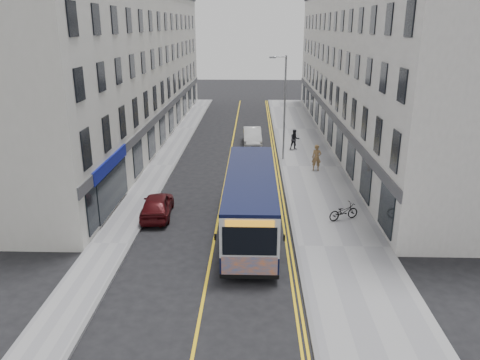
# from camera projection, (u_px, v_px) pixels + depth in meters

# --- Properties ---
(ground) EXTENTS (140.00, 140.00, 0.00)m
(ground) POSITION_uv_depth(u_px,v_px,m) (215.00, 236.00, 23.66)
(ground) COLOR black
(ground) RESTS_ON ground
(pavement_east) EXTENTS (4.50, 64.00, 0.12)m
(pavement_east) POSITION_uv_depth(u_px,v_px,m) (311.00, 167.00, 34.84)
(pavement_east) COLOR gray
(pavement_east) RESTS_ON ground
(pavement_west) EXTENTS (2.00, 64.00, 0.12)m
(pavement_west) POSITION_uv_depth(u_px,v_px,m) (162.00, 166.00, 35.15)
(pavement_west) COLOR gray
(pavement_west) RESTS_ON ground
(kerb_east) EXTENTS (0.18, 64.00, 0.13)m
(kerb_east) POSITION_uv_depth(u_px,v_px,m) (281.00, 167.00, 34.90)
(kerb_east) COLOR slate
(kerb_east) RESTS_ON ground
(kerb_west) EXTENTS (0.18, 64.00, 0.13)m
(kerb_west) POSITION_uv_depth(u_px,v_px,m) (175.00, 166.00, 35.12)
(kerb_west) COLOR slate
(kerb_west) RESTS_ON ground
(road_centre_line) EXTENTS (0.12, 64.00, 0.01)m
(road_centre_line) POSITION_uv_depth(u_px,v_px,m) (228.00, 167.00, 35.03)
(road_centre_line) COLOR yellow
(road_centre_line) RESTS_ON ground
(road_dbl_yellow_inner) EXTENTS (0.10, 64.00, 0.01)m
(road_dbl_yellow_inner) POSITION_uv_depth(u_px,v_px,m) (275.00, 167.00, 34.93)
(road_dbl_yellow_inner) COLOR yellow
(road_dbl_yellow_inner) RESTS_ON ground
(road_dbl_yellow_outer) EXTENTS (0.10, 64.00, 0.01)m
(road_dbl_yellow_outer) POSITION_uv_depth(u_px,v_px,m) (278.00, 167.00, 34.93)
(road_dbl_yellow_outer) COLOR yellow
(road_dbl_yellow_outer) RESTS_ON ground
(terrace_east) EXTENTS (6.00, 46.00, 13.00)m
(terrace_east) POSITION_uv_depth(u_px,v_px,m) (363.00, 68.00, 41.18)
(terrace_east) COLOR white
(terrace_east) RESTS_ON ground
(terrace_west) EXTENTS (6.00, 46.00, 13.00)m
(terrace_west) POSITION_uv_depth(u_px,v_px,m) (132.00, 67.00, 41.76)
(terrace_west) COLOR silver
(terrace_west) RESTS_ON ground
(streetlamp) EXTENTS (1.32, 0.18, 8.00)m
(streetlamp) POSITION_uv_depth(u_px,v_px,m) (284.00, 105.00, 35.42)
(streetlamp) COLOR gray
(streetlamp) RESTS_ON ground
(city_bus) EXTENTS (2.50, 10.72, 3.11)m
(city_bus) POSITION_uv_depth(u_px,v_px,m) (251.00, 200.00, 23.72)
(city_bus) COLOR black
(city_bus) RESTS_ON ground
(bicycle) EXTENTS (1.86, 1.27, 0.93)m
(bicycle) POSITION_uv_depth(u_px,v_px,m) (344.00, 212.00, 25.17)
(bicycle) COLOR black
(bicycle) RESTS_ON pavement_east
(pedestrian_near) EXTENTS (0.73, 0.52, 1.88)m
(pedestrian_near) POSITION_uv_depth(u_px,v_px,m) (317.00, 158.00, 33.59)
(pedestrian_near) COLOR olive
(pedestrian_near) RESTS_ON pavement_east
(pedestrian_far) EXTENTS (0.96, 0.82, 1.71)m
(pedestrian_far) POSITION_uv_depth(u_px,v_px,m) (295.00, 140.00, 39.19)
(pedestrian_far) COLOR black
(pedestrian_far) RESTS_ON pavement_east
(car_white) EXTENTS (1.72, 4.45, 1.44)m
(car_white) POSITION_uv_depth(u_px,v_px,m) (252.00, 136.00, 41.50)
(car_white) COLOR silver
(car_white) RESTS_ON ground
(car_maroon) EXTENTS (1.85, 4.05, 1.34)m
(car_maroon) POSITION_uv_depth(u_px,v_px,m) (157.00, 205.00, 25.85)
(car_maroon) COLOR #470B0F
(car_maroon) RESTS_ON ground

